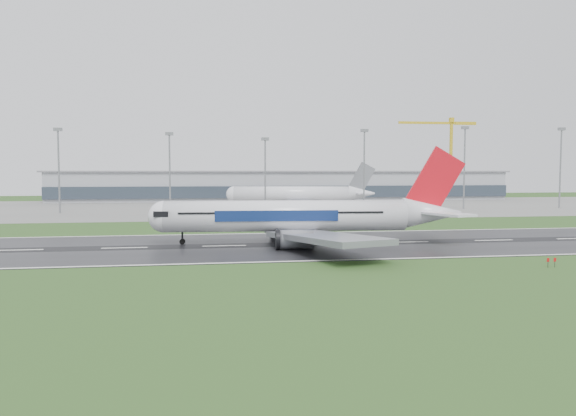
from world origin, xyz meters
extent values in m
plane|color=#234419|center=(0.00, 0.00, 0.00)|extent=(520.00, 520.00, 0.00)
cube|color=black|center=(0.00, 0.00, 0.05)|extent=(400.00, 45.00, 0.10)
cube|color=slate|center=(0.00, 125.00, 0.04)|extent=(400.00, 130.00, 0.08)
cube|color=gray|center=(0.00, 185.00, 7.50)|extent=(240.00, 36.00, 15.00)
cylinder|color=gray|center=(-96.08, 100.00, 15.10)|extent=(0.64, 0.64, 30.21)
cylinder|color=gray|center=(-56.21, 100.00, 14.51)|extent=(0.64, 0.64, 29.03)
cylinder|color=gray|center=(-19.91, 100.00, 13.70)|extent=(0.64, 0.64, 27.39)
cylinder|color=gray|center=(19.84, 100.00, 15.55)|extent=(0.64, 0.64, 31.09)
cylinder|color=gray|center=(62.47, 100.00, 16.36)|extent=(0.64, 0.64, 32.72)
cylinder|color=gray|center=(105.79, 100.00, 16.36)|extent=(0.64, 0.64, 32.72)
camera|label=1|loc=(-44.72, -114.96, 15.46)|focal=34.71mm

